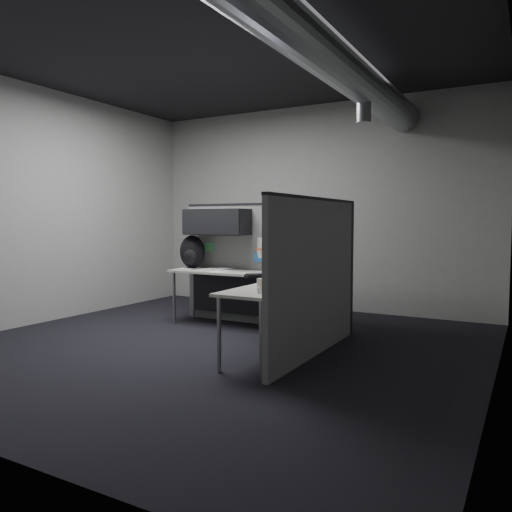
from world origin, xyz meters
The scene contains 12 objects.
room centered at (0.56, 0.00, 2.10)m, with size 5.62×5.62×3.22m.
partition_back centered at (-0.25, 1.23, 1.00)m, with size 2.44×0.42×1.63m.
partition_right centered at (1.10, 0.22, 0.82)m, with size 0.07×2.23×1.63m.
desk centered at (0.15, 0.70, 0.61)m, with size 2.31×2.11×0.73m.
monitor centered at (0.69, 0.93, 0.98)m, with size 0.57×0.57×0.49m.
keyboard centered at (0.31, 0.60, 0.75)m, with size 0.47×0.46×0.04m.
mouse centered at (0.67, 0.24, 0.74)m, with size 0.25×0.25×0.04m.
phone centered at (0.87, -0.11, 0.77)m, with size 0.21×0.23×0.11m.
bottles centered at (0.91, -0.55, 0.76)m, with size 0.13×0.14×0.08m.
cup centered at (0.80, -0.41, 0.79)m, with size 0.08×0.08×0.11m, color #B9B7A3.
papers centered at (-0.76, 1.01, 0.74)m, with size 0.77×0.54×0.01m.
backpack centered at (-1.09, 1.05, 0.95)m, with size 0.40×0.36×0.46m.
Camera 1 is at (3.05, -4.56, 1.39)m, focal length 35.00 mm.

